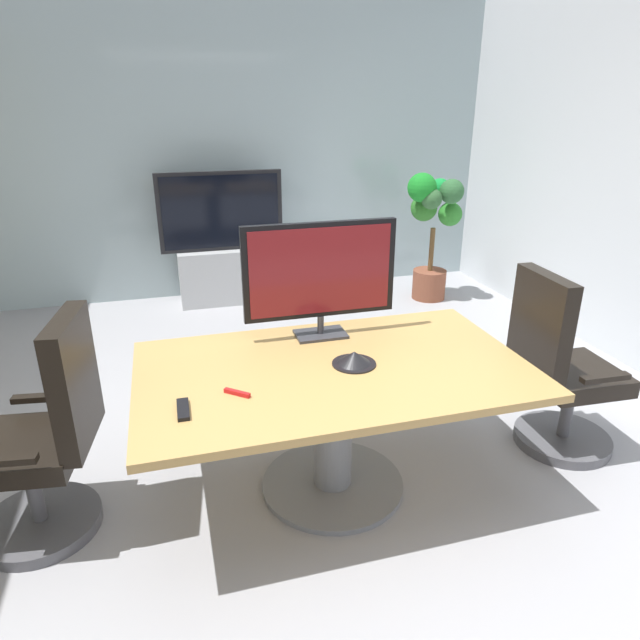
# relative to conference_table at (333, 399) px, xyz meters

# --- Properties ---
(ground_plane) EXTENTS (7.80, 7.80, 0.00)m
(ground_plane) POSITION_rel_conference_table_xyz_m (-0.05, 0.08, -0.54)
(ground_plane) COLOR #99999E
(wall_back_glass_partition) EXTENTS (5.51, 0.10, 2.91)m
(wall_back_glass_partition) POSITION_rel_conference_table_xyz_m (-0.05, 3.48, 0.92)
(wall_back_glass_partition) COLOR #9EB2B7
(wall_back_glass_partition) RESTS_ON ground
(conference_table) EXTENTS (1.92, 1.13, 0.72)m
(conference_table) POSITION_rel_conference_table_xyz_m (0.00, 0.00, 0.00)
(conference_table) COLOR #B2894C
(conference_table) RESTS_ON ground
(office_chair_left) EXTENTS (0.62, 0.60, 1.09)m
(office_chair_left) POSITION_rel_conference_table_xyz_m (-1.36, 0.06, -0.08)
(office_chair_left) COLOR #4C4C51
(office_chair_left) RESTS_ON ground
(office_chair_right) EXTENTS (0.61, 0.58, 1.09)m
(office_chair_right) POSITION_rel_conference_table_xyz_m (1.36, 0.01, -0.08)
(office_chair_right) COLOR #4C4C51
(office_chair_right) RESTS_ON ground
(tv_monitor) EXTENTS (0.84, 0.18, 0.64)m
(tv_monitor) POSITION_rel_conference_table_xyz_m (0.04, 0.39, 0.54)
(tv_monitor) COLOR #333338
(tv_monitor) RESTS_ON conference_table
(wall_display_unit) EXTENTS (1.20, 0.36, 1.31)m
(wall_display_unit) POSITION_rel_conference_table_xyz_m (-0.20, 3.12, -0.09)
(wall_display_unit) COLOR #B7BABC
(wall_display_unit) RESTS_ON ground
(potted_plant) EXTENTS (0.63, 0.48, 1.29)m
(potted_plant) POSITION_rel_conference_table_xyz_m (1.85, 2.65, 0.24)
(potted_plant) COLOR brown
(potted_plant) RESTS_ON ground
(conference_phone) EXTENTS (0.22, 0.22, 0.07)m
(conference_phone) POSITION_rel_conference_table_xyz_m (0.10, -0.01, 0.22)
(conference_phone) COLOR black
(conference_phone) RESTS_ON conference_table
(remote_control) EXTENTS (0.05, 0.17, 0.02)m
(remote_control) POSITION_rel_conference_table_xyz_m (-0.74, -0.23, 0.19)
(remote_control) COLOR black
(remote_control) RESTS_ON conference_table
(whiteboard_marker) EXTENTS (0.11, 0.10, 0.02)m
(whiteboard_marker) POSITION_rel_conference_table_xyz_m (-0.50, -0.16, 0.20)
(whiteboard_marker) COLOR red
(whiteboard_marker) RESTS_ON conference_table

